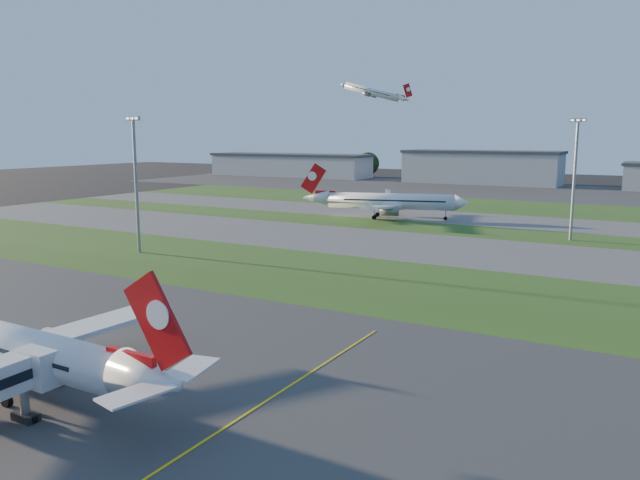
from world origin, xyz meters
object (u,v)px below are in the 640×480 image
Objects in this scene: airliner_parked at (9,346)px; light_mast_west at (136,175)px; airliner_taxiing at (389,202)px; light_mast_centre at (575,171)px.

light_mast_west is at bearing 126.94° from airliner_parked.
airliner_taxiing is 1.59× the size of light_mast_west.
light_mast_west is at bearing -141.34° from light_mast_centre.
light_mast_centre is at bearing 74.79° from airliner_parked.
light_mast_west reaches higher than airliner_taxiing.
light_mast_centre reaches higher than airliner_taxiing.
airliner_taxiing is 73.35m from light_mast_west.
airliner_parked is 1.41× the size of light_mast_west.
light_mast_west and light_mast_centre have the same top height.
airliner_parked is 1.41× the size of light_mast_centre.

